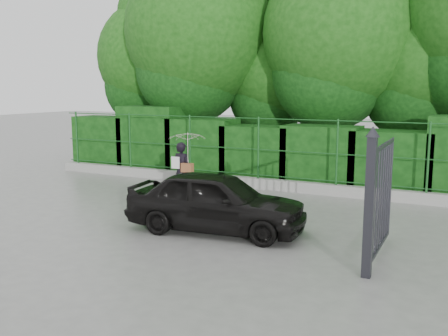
% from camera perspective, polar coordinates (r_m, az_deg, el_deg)
% --- Properties ---
extents(ground, '(80.00, 80.00, 0.00)m').
position_cam_1_polar(ground, '(11.03, -7.13, -6.30)').
color(ground, gray).
extents(kerb, '(14.00, 0.25, 0.30)m').
position_cam_1_polar(kerb, '(14.85, 2.48, -1.62)').
color(kerb, '#9E9E99').
rests_on(kerb, ground).
extents(fence, '(14.13, 0.06, 1.80)m').
position_cam_1_polar(fence, '(14.61, 3.30, 2.36)').
color(fence, '#184E1C').
rests_on(fence, kerb).
extents(hedge, '(14.20, 1.20, 2.30)m').
position_cam_1_polar(hedge, '(15.65, 3.87, 2.02)').
color(hedge, black).
rests_on(hedge, ground).
extents(trees, '(17.10, 6.15, 8.08)m').
position_cam_1_polar(trees, '(17.33, 10.67, 14.62)').
color(trees, black).
rests_on(trees, ground).
extents(gate, '(0.22, 2.33, 2.36)m').
position_cam_1_polar(gate, '(8.40, 16.88, -3.19)').
color(gate, '#26262C').
rests_on(gate, ground).
extents(woman, '(1.00, 1.02, 1.77)m').
position_cam_1_polar(woman, '(13.31, -4.37, 1.58)').
color(woman, black).
rests_on(woman, ground).
extents(car, '(3.83, 1.85, 1.26)m').
position_cam_1_polar(car, '(10.22, -0.90, -3.83)').
color(car, black).
rests_on(car, ground).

